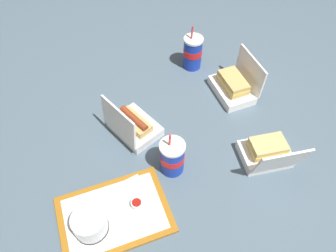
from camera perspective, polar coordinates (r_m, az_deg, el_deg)
name	(u,v)px	position (r m, az deg, el deg)	size (l,w,h in m)	color
ground_plane	(160,131)	(1.34, -1.38, -0.79)	(3.20, 3.20, 0.00)	#4C6070
food_tray	(114,215)	(1.16, -9.33, -14.98)	(0.42, 0.34, 0.01)	#A56619
cake_container	(90,224)	(1.12, -13.45, -16.20)	(0.11, 0.11, 0.08)	black
ketchup_cup	(137,204)	(1.15, -5.46, -13.34)	(0.04, 0.04, 0.02)	white
napkin_stack	(131,191)	(1.18, -6.38, -11.22)	(0.10, 0.10, 0.00)	white
plastic_fork	(130,233)	(1.12, -6.57, -18.00)	(0.11, 0.01, 0.01)	white
clamshell_sandwich_back	(234,86)	(1.48, 11.44, 6.92)	(0.19, 0.23, 0.18)	white
clamshell_hotdog_left	(133,125)	(1.31, -6.12, 0.09)	(0.18, 0.22, 0.18)	white
clamshell_sandwich_corner	(268,153)	(1.28, 16.94, -4.44)	(0.24, 0.24, 0.18)	white
soda_cup_center	(193,52)	(1.57, 4.32, 12.67)	(0.09, 0.09, 0.22)	#1938B7
soda_cup_front	(172,157)	(1.18, 0.74, -5.40)	(0.09, 0.09, 0.21)	#1938B7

